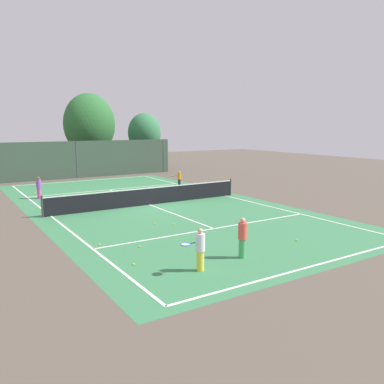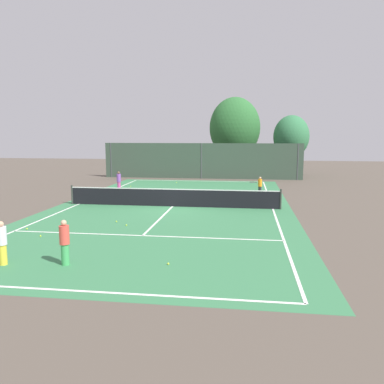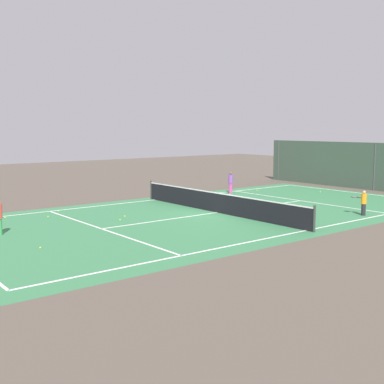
# 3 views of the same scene
# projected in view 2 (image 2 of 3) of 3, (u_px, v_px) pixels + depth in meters

# --- Properties ---
(ground_plane) EXTENTS (80.00, 80.00, 0.00)m
(ground_plane) POSITION_uv_depth(u_px,v_px,m) (173.00, 206.00, 21.75)
(ground_plane) COLOR brown
(court_surface) EXTENTS (13.00, 25.00, 0.01)m
(court_surface) POSITION_uv_depth(u_px,v_px,m) (173.00, 206.00, 21.75)
(court_surface) COLOR #387A4C
(court_surface) RESTS_ON ground_plane
(tennis_net) EXTENTS (11.90, 0.10, 1.10)m
(tennis_net) POSITION_uv_depth(u_px,v_px,m) (173.00, 197.00, 21.68)
(tennis_net) COLOR #333833
(tennis_net) RESTS_ON ground_plane
(perimeter_fence) EXTENTS (18.00, 0.12, 3.20)m
(perimeter_fence) POSITION_uv_depth(u_px,v_px,m) (201.00, 161.00, 35.23)
(perimeter_fence) COLOR #384C3D
(perimeter_fence) RESTS_ON ground_plane
(tree_0) EXTENTS (5.06, 4.28, 7.66)m
(tree_0) POSITION_uv_depth(u_px,v_px,m) (235.00, 128.00, 39.03)
(tree_0) COLOR brown
(tree_0) RESTS_ON ground_plane
(tree_1) EXTENTS (3.39, 3.47, 5.80)m
(tree_1) POSITION_uv_depth(u_px,v_px,m) (291.00, 137.00, 37.36)
(tree_1) COLOR brown
(tree_1) RESTS_ON ground_plane
(player_0) EXTENTS (0.83, 0.34, 1.21)m
(player_0) POSITION_uv_depth(u_px,v_px,m) (259.00, 185.00, 25.86)
(player_0) COLOR #232328
(player_0) RESTS_ON ground_plane
(player_1) EXTENTS (0.30, 0.30, 1.38)m
(player_1) POSITION_uv_depth(u_px,v_px,m) (119.00, 181.00, 27.67)
(player_1) COLOR #D14799
(player_1) RESTS_ON ground_plane
(player_2) EXTENTS (0.86, 0.34, 1.38)m
(player_2) POSITION_uv_depth(u_px,v_px,m) (1.00, 242.00, 11.95)
(player_2) COLOR yellow
(player_2) RESTS_ON ground_plane
(player_3) EXTENTS (0.30, 0.30, 1.42)m
(player_3) POSITION_uv_depth(u_px,v_px,m) (65.00, 242.00, 11.94)
(player_3) COLOR #3FA559
(player_3) RESTS_ON ground_plane
(ball_crate) EXTENTS (0.41, 0.37, 0.43)m
(ball_crate) POSITION_uv_depth(u_px,v_px,m) (148.00, 201.00, 22.60)
(ball_crate) COLOR green
(ball_crate) RESTS_ON ground_plane
(tennis_ball_0) EXTENTS (0.07, 0.07, 0.07)m
(tennis_ball_0) POSITION_uv_depth(u_px,v_px,m) (126.00, 225.00, 17.15)
(tennis_ball_0) COLOR #CCE533
(tennis_ball_0) RESTS_ON ground_plane
(tennis_ball_1) EXTENTS (0.07, 0.07, 0.07)m
(tennis_ball_1) POSITION_uv_depth(u_px,v_px,m) (168.00, 264.00, 12.04)
(tennis_ball_1) COLOR #CCE533
(tennis_ball_1) RESTS_ON ground_plane
(tennis_ball_2) EXTENTS (0.07, 0.07, 0.07)m
(tennis_ball_2) POSITION_uv_depth(u_px,v_px,m) (232.00, 206.00, 21.84)
(tennis_ball_2) COLOR #CCE533
(tennis_ball_2) RESTS_ON ground_plane
(tennis_ball_3) EXTENTS (0.07, 0.07, 0.07)m
(tennis_ball_3) POSITION_uv_depth(u_px,v_px,m) (166.00, 201.00, 23.51)
(tennis_ball_3) COLOR #CCE533
(tennis_ball_3) RESTS_ON ground_plane
(tennis_ball_4) EXTENTS (0.07, 0.07, 0.07)m
(tennis_ball_4) POSITION_uv_depth(u_px,v_px,m) (176.00, 183.00, 32.19)
(tennis_ball_4) COLOR #CCE533
(tennis_ball_4) RESTS_ON ground_plane
(tennis_ball_5) EXTENTS (0.07, 0.07, 0.07)m
(tennis_ball_5) POSITION_uv_depth(u_px,v_px,m) (27.00, 229.00, 16.50)
(tennis_ball_5) COLOR #CCE533
(tennis_ball_5) RESTS_ON ground_plane
(tennis_ball_6) EXTENTS (0.07, 0.07, 0.07)m
(tennis_ball_6) POSITION_uv_depth(u_px,v_px,m) (231.00, 202.00, 22.90)
(tennis_ball_6) COLOR #CCE533
(tennis_ball_6) RESTS_ON ground_plane
(tennis_ball_7) EXTENTS (0.07, 0.07, 0.07)m
(tennis_ball_7) POSITION_uv_depth(u_px,v_px,m) (221.00, 195.00, 25.74)
(tennis_ball_7) COLOR #CCE533
(tennis_ball_7) RESTS_ON ground_plane
(tennis_ball_8) EXTENTS (0.07, 0.07, 0.07)m
(tennis_ball_8) POSITION_uv_depth(u_px,v_px,m) (116.00, 221.00, 17.87)
(tennis_ball_8) COLOR #CCE533
(tennis_ball_8) RESTS_ON ground_plane
(tennis_ball_9) EXTENTS (0.07, 0.07, 0.07)m
(tennis_ball_9) POSITION_uv_depth(u_px,v_px,m) (41.00, 236.00, 15.31)
(tennis_ball_9) COLOR #CCE533
(tennis_ball_9) RESTS_ON ground_plane
(tennis_ball_10) EXTENTS (0.07, 0.07, 0.07)m
(tennis_ball_10) POSITION_uv_depth(u_px,v_px,m) (200.00, 202.00, 22.93)
(tennis_ball_10) COLOR #CCE533
(tennis_ball_10) RESTS_ON ground_plane
(tennis_ball_11) EXTENTS (0.07, 0.07, 0.07)m
(tennis_ball_11) POSITION_uv_depth(u_px,v_px,m) (131.00, 186.00, 29.95)
(tennis_ball_11) COLOR #CCE533
(tennis_ball_11) RESTS_ON ground_plane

